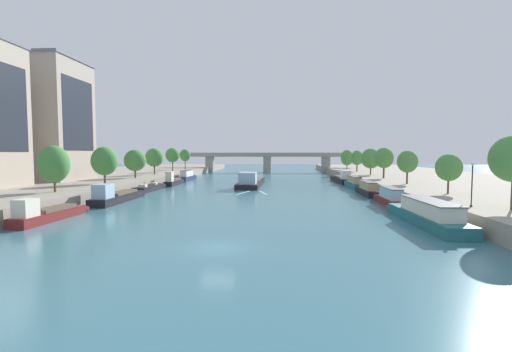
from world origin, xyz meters
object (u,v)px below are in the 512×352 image
(moored_boat_left_near, at_px, (150,188))
(tree_right_third, at_px, (449,168))
(tree_right_far, at_px, (347,158))
(tree_left_end_of_row, at_px, (154,158))
(moored_boat_right_near, at_px, (367,189))
(tree_right_distant, at_px, (407,162))
(moored_boat_left_lone, at_px, (116,196))
(tree_left_nearest, at_px, (172,155))
(tree_right_by_lamp, at_px, (384,158))
(lamppost_right_bank, at_px, (472,182))
(moored_boat_right_far, at_px, (354,183))
(bridge_far, at_px, (267,160))
(moored_boat_left_downstream, at_px, (174,181))
(moored_boat_right_upstream, at_px, (341,179))
(moored_boat_left_end, at_px, (47,213))
(tree_right_second, at_px, (371,158))
(tree_left_past_mid, at_px, (104,161))
(moored_boat_left_gap_after, at_px, (187,176))
(tree_right_end_of_row, at_px, (357,158))
(moored_boat_right_lone, at_px, (390,198))
(barge_midriver, at_px, (251,182))
(moored_boat_right_midway, at_px, (427,214))
(tree_left_third, at_px, (54,164))
(tree_left_second, at_px, (135,160))

(moored_boat_left_near, bearing_deg, tree_right_third, -20.73)
(tree_right_far, bearing_deg, tree_right_third, -89.67)
(tree_left_end_of_row, bearing_deg, moored_boat_right_near, -28.43)
(moored_boat_left_near, distance_m, tree_right_distant, 46.53)
(moored_boat_left_lone, distance_m, tree_left_nearest, 49.70)
(tree_right_by_lamp, relative_size, lamppost_right_bank, 1.48)
(moored_boat_left_near, xyz_separation_m, tree_right_far, (45.79, 49.67, 5.08))
(moored_boat_right_far, xyz_separation_m, bridge_far, (-19.62, 57.95, 3.65))
(moored_boat_left_near, xyz_separation_m, moored_boat_left_downstream, (0.97, 11.78, 0.38))
(moored_boat_right_upstream, relative_size, tree_right_third, 2.96)
(tree_left_nearest, height_order, tree_right_third, tree_left_nearest)
(moored_boat_left_end, relative_size, tree_right_second, 1.66)
(tree_left_past_mid, distance_m, tree_left_nearest, 39.00)
(moored_boat_left_gap_after, relative_size, bridge_far, 0.16)
(tree_right_distant, bearing_deg, tree_right_by_lamp, 90.08)
(moored_boat_left_gap_after, bearing_deg, tree_left_past_mid, -102.06)
(moored_boat_right_upstream, xyz_separation_m, tree_right_end_of_row, (6.86, 14.99, 4.82))
(tree_right_second, relative_size, tree_right_end_of_row, 1.06)
(moored_boat_right_near, distance_m, tree_right_distant, 8.57)
(tree_left_nearest, xyz_separation_m, tree_right_distant, (52.02, -36.07, -0.86))
(bridge_far, bearing_deg, moored_boat_right_far, -71.29)
(moored_boat_right_far, relative_size, tree_right_third, 2.25)
(moored_boat_left_near, height_order, tree_right_far, tree_right_far)
(moored_boat_left_near, xyz_separation_m, moored_boat_right_lone, (39.34, -15.79, 0.50))
(moored_boat_right_upstream, bearing_deg, tree_left_nearest, 165.69)
(tree_right_by_lamp, bearing_deg, barge_midriver, 179.46)
(moored_boat_left_gap_after, xyz_separation_m, tree_left_past_mid, (-6.47, -30.29, 4.56))
(moored_boat_right_upstream, bearing_deg, moored_boat_right_midway, -90.50)
(moored_boat_right_near, xyz_separation_m, tree_right_end_of_row, (7.04, 41.11, 4.76))
(tree_left_end_of_row, distance_m, bridge_far, 52.63)
(bridge_far, bearing_deg, moored_boat_left_lone, -103.03)
(moored_boat_left_near, distance_m, tree_right_second, 51.77)
(moored_boat_left_downstream, xyz_separation_m, tree_right_end_of_row, (45.22, 25.11, 4.82))
(moored_boat_left_end, relative_size, moored_boat_right_upstream, 0.70)
(tree_right_third, bearing_deg, tree_left_third, -178.43)
(moored_boat_left_end, height_order, tree_left_nearest, tree_left_nearest)
(moored_boat_right_lone, height_order, tree_right_far, tree_right_far)
(moored_boat_right_near, bearing_deg, tree_right_far, 82.97)
(tree_left_past_mid, bearing_deg, moored_boat_left_end, -75.86)
(tree_left_second, distance_m, bridge_far, 62.99)
(tree_left_end_of_row, xyz_separation_m, tree_right_distant, (52.59, -23.09, -0.36))
(moored_boat_left_gap_after, relative_size, tree_right_second, 1.63)
(tree_right_second, bearing_deg, tree_right_third, -90.24)
(bridge_far, bearing_deg, moored_boat_left_near, -106.68)
(tree_left_third, bearing_deg, moored_boat_right_midway, -12.78)
(moored_boat_right_near, height_order, tree_left_second, tree_left_second)
(tree_right_end_of_row, bearing_deg, moored_boat_right_far, -103.24)
(moored_boat_right_upstream, relative_size, tree_right_end_of_row, 2.53)
(moored_boat_right_lone, xyz_separation_m, moored_boat_right_near, (-0.19, 11.56, -0.05))
(moored_boat_right_near, xyz_separation_m, bridge_far, (-19.35, 70.29, 3.70))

